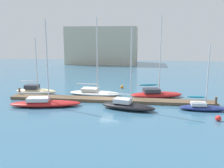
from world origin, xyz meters
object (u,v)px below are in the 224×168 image
Objects in this scene: mooring_buoy_orange at (122,87)px; harbor_building_distant at (103,45)px; sailboat_5 at (202,106)px; sailboat_4 at (156,94)px; mooring_buoy_red at (218,118)px; sailboat_3 at (127,105)px; sailboat_2 at (94,92)px; sailboat_1 at (45,102)px; sailboat_0 at (36,90)px.

harbor_building_distant is at bearing 104.73° from mooring_buoy_orange.
sailboat_4 is at bearing 132.89° from sailboat_5.
sailboat_4 is 11.15m from mooring_buoy_red.
sailboat_3 is at bearing -174.30° from sailboat_5.
sailboat_5 is 15.59m from mooring_buoy_orange.
sailboat_2 is 46.32m from harbor_building_distant.
mooring_buoy_orange is 0.02× the size of harbor_building_distant.
sailboat_4 is (13.73, 6.61, 0.08)m from sailboat_1.
sailboat_0 is 0.38× the size of harbor_building_distant.
harbor_building_distant reaches higher than sailboat_0.
mooring_buoy_red is 59.48m from harbor_building_distant.
sailboat_1 reaches higher than sailboat_0.
sailboat_4 is (8.91, -0.18, 0.10)m from sailboat_2.
sailboat_4 is at bearing 2.07° from sailboat_2.
harbor_building_distant is at bearing 116.98° from sailboat_3.
sailboat_1 is 15.23m from sailboat_4.
sailboat_5 is at bearing 19.86° from sailboat_3.
sailboat_0 is at bearing -153.32° from mooring_buoy_orange.
sailboat_1 is 1.10× the size of sailboat_3.
sailboat_4 reaches higher than mooring_buoy_orange.
mooring_buoy_orange is 41.57m from harbor_building_distant.
sailboat_4 is 7.94m from mooring_buoy_orange.
sailboat_5 is at bearing -60.71° from sailboat_4.
mooring_buoy_orange is at bearing 61.32° from sailboat_2.
sailboat_0 is 13.87m from mooring_buoy_orange.
sailboat_3 is at bearing -132.29° from sailboat_4.
sailboat_0 reaches higher than mooring_buoy_red.
mooring_buoy_orange is (-5.41, 5.81, -0.32)m from sailboat_4.
sailboat_3 is 7.39m from sailboat_4.
sailboat_5 is (5.26, -5.56, -0.12)m from sailboat_4.
sailboat_0 is 17.80m from sailboat_4.
sailboat_1 is 14.95m from mooring_buoy_orange.
sailboat_0 is 7.41m from sailboat_1.
sailboat_4 reaches higher than sailboat_3.
sailboat_1 reaches higher than mooring_buoy_orange.
sailboat_2 reaches higher than mooring_buoy_red.
sailboat_1 is at bearing -123.82° from mooring_buoy_orange.
sailboat_2 is 8.61m from sailboat_3.
sailboat_5 is (18.99, 1.05, -0.04)m from sailboat_1.
sailboat_4 is 22.16× the size of mooring_buoy_orange.
sailboat_3 is at bearing -47.79° from sailboat_2.
sailboat_1 is at bearing 172.13° from mooring_buoy_red.
sailboat_1 is 19.99m from mooring_buoy_red.
sailboat_1 reaches higher than sailboat_3.
sailboat_2 is 0.51× the size of harbor_building_distant.
sailboat_1 is 0.93× the size of sailboat_4.
sailboat_1 is 52.58m from harbor_building_distant.
sailboat_0 is 8.90m from sailboat_2.
mooring_buoy_orange is at bearing 132.63° from sailboat_5.
sailboat_2 reaches higher than mooring_buoy_orange.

